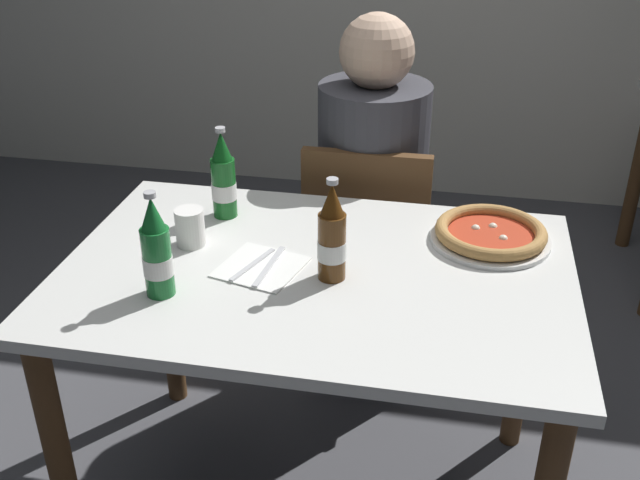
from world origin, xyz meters
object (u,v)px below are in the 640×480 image
object	(u,v)px
paper_cup	(190,227)
chair_behind_table	(368,247)
beer_bottle_right	(223,179)
diner_seated	(371,212)
dining_table_main	(316,309)
pizza_margherita_near	(490,234)
beer_bottle_center	(157,252)
napkin_with_cutlery	(261,267)
beer_bottle_left	(332,237)

from	to	relation	value
paper_cup	chair_behind_table	bearing A→B (deg)	55.85
chair_behind_table	beer_bottle_right	distance (m)	0.63
chair_behind_table	diner_seated	xyz separation A→B (m)	(-0.00, 0.05, 0.10)
dining_table_main	pizza_margherita_near	world-z (taller)	pizza_margherita_near
dining_table_main	chair_behind_table	size ratio (longest dim) A/B	1.41
chair_behind_table	paper_cup	xyz separation A→B (m)	(-0.37, -0.55, 0.32)
beer_bottle_center	paper_cup	distance (m)	0.23
beer_bottle_right	chair_behind_table	bearing A→B (deg)	48.14
chair_behind_table	diner_seated	bearing A→B (deg)	-89.85
diner_seated	napkin_with_cutlery	xyz separation A→B (m)	(-0.17, -0.68, 0.17)
beer_bottle_left	beer_bottle_center	world-z (taller)	same
dining_table_main	diner_seated	distance (m)	0.66
beer_bottle_left	napkin_with_cutlery	distance (m)	0.20
pizza_margherita_near	beer_bottle_right	size ratio (longest dim) A/B	1.21
diner_seated	beer_bottle_right	world-z (taller)	diner_seated
paper_cup	beer_bottle_center	bearing A→B (deg)	-87.12
beer_bottle_left	beer_bottle_right	xyz separation A→B (m)	(-0.34, 0.26, 0.00)
beer_bottle_left	beer_bottle_right	world-z (taller)	same
diner_seated	beer_bottle_left	bearing A→B (deg)	-90.34
napkin_with_cutlery	paper_cup	size ratio (longest dim) A/B	2.30
dining_table_main	pizza_margherita_near	xyz separation A→B (m)	(0.40, 0.22, 0.14)
chair_behind_table	beer_bottle_center	xyz separation A→B (m)	(-0.36, -0.78, 0.37)
paper_cup	beer_bottle_right	bearing A→B (deg)	78.73
pizza_margherita_near	beer_bottle_left	xyz separation A→B (m)	(-0.36, -0.25, 0.08)
napkin_with_cutlery	chair_behind_table	bearing A→B (deg)	74.50
paper_cup	beer_bottle_left	bearing A→B (deg)	-13.29
diner_seated	napkin_with_cutlery	distance (m)	0.72
diner_seated	beer_bottle_right	xyz separation A→B (m)	(-0.34, -0.43, 0.27)
paper_cup	pizza_margherita_near	bearing A→B (deg)	12.34
pizza_margherita_near	diner_seated	bearing A→B (deg)	128.58
beer_bottle_center	diner_seated	bearing A→B (deg)	66.41
beer_bottle_right	paper_cup	xyz separation A→B (m)	(-0.03, -0.17, -0.06)
chair_behind_table	diner_seated	world-z (taller)	diner_seated
beer_bottle_right	beer_bottle_center	bearing A→B (deg)	-93.28
pizza_margherita_near	beer_bottle_left	size ratio (longest dim) A/B	1.21
dining_table_main	paper_cup	world-z (taller)	paper_cup
napkin_with_cutlery	paper_cup	xyz separation A→B (m)	(-0.20, 0.08, 0.04)
beer_bottle_right	pizza_margherita_near	bearing A→B (deg)	-1.11
beer_bottle_left	paper_cup	xyz separation A→B (m)	(-0.37, 0.09, -0.06)
diner_seated	napkin_with_cutlery	size ratio (longest dim) A/B	5.52
chair_behind_table	beer_bottle_center	bearing A→B (deg)	64.64
dining_table_main	napkin_with_cutlery	distance (m)	0.17
napkin_with_cutlery	diner_seated	bearing A→B (deg)	75.64
dining_table_main	napkin_with_cutlery	bearing A→B (deg)	-170.78
diner_seated	beer_bottle_right	bearing A→B (deg)	-128.31
diner_seated	pizza_margherita_near	bearing A→B (deg)	-51.42
pizza_margherita_near	beer_bottle_right	bearing A→B (deg)	178.89
diner_seated	beer_bottle_center	bearing A→B (deg)	-113.59
paper_cup	napkin_with_cutlery	bearing A→B (deg)	-21.31
chair_behind_table	napkin_with_cutlery	distance (m)	0.71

